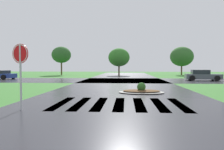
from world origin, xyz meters
name	(u,v)px	position (x,y,z in m)	size (l,w,h in m)	color
ground_plane	(111,150)	(0.00, 0.00, -0.05)	(120.00, 120.00, 0.10)	#38722D
asphalt_roadway	(122,91)	(0.00, 10.00, 0.00)	(9.89, 80.00, 0.01)	#2B2B30
asphalt_cross_road	(123,80)	(0.00, 20.88, 0.00)	(90.00, 8.91, 0.01)	#2B2B30
crosswalk_stripes	(119,104)	(0.00, 5.13, 0.00)	(5.85, 3.54, 0.01)	white
stop_sign	(20,61)	(-3.80, 3.51, 1.94)	(0.74, 0.24, 2.60)	#B2B5BA
median_island	(141,91)	(1.30, 9.06, 0.14)	(2.92, 1.85, 0.68)	#9E9B93
car_silver_hatch	(202,75)	(9.54, 21.43, 0.60)	(4.22, 2.40, 1.29)	#4C545B
background_treeline	(169,56)	(8.56, 36.50, 3.72)	(39.14, 6.78, 5.94)	#4C3823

